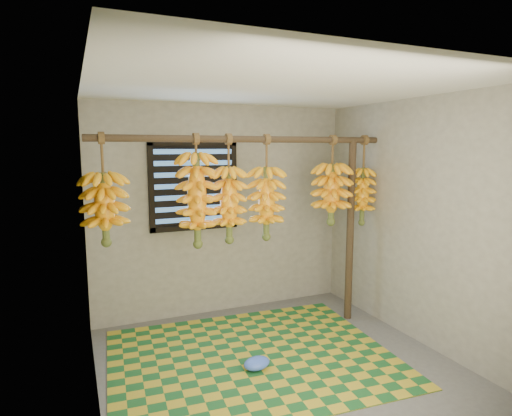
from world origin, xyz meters
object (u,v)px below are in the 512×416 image
banana_bunch_b (197,200)px  banana_bunch_f (362,196)px  banana_bunch_d (266,203)px  banana_bunch_c (229,205)px  support_post (350,232)px  woven_mat (252,357)px  banana_bunch_e (332,194)px  banana_bunch_a (105,209)px  plastic_bag (257,363)px

banana_bunch_b → banana_bunch_f: 1.89m
banana_bunch_b → banana_bunch_d: same height
banana_bunch_c → support_post: bearing=0.0°
woven_mat → banana_bunch_f: bearing=15.8°
woven_mat → support_post: bearing=17.5°
woven_mat → banana_bunch_d: banana_bunch_d is taller
banana_bunch_b → banana_bunch_e: same height
banana_bunch_a → banana_bunch_c: 1.13m
woven_mat → banana_bunch_f: banana_bunch_f is taller
banana_bunch_c → banana_bunch_d: 0.40m
support_post → banana_bunch_e: size_ratio=2.12×
plastic_bag → banana_bunch_f: size_ratio=0.26×
support_post → banana_bunch_e: banana_bunch_e is taller
support_post → banana_bunch_d: banana_bunch_d is taller
support_post → plastic_bag: size_ratio=8.01×
banana_bunch_d → banana_bunch_f: 1.17m
woven_mat → banana_bunch_c: 1.44m
woven_mat → banana_bunch_c: banana_bunch_c is taller
banana_bunch_e → banana_bunch_c: bearing=180.0°
plastic_bag → banana_bunch_e: (1.15, 0.65, 1.37)m
woven_mat → plastic_bag: bearing=-102.1°
woven_mat → plastic_bag: 0.23m
banana_bunch_a → banana_bunch_f: bearing=0.0°
banana_bunch_e → banana_bunch_f: 0.41m
banana_bunch_d → support_post: bearing=0.0°
woven_mat → banana_bunch_a: banana_bunch_a is taller
banana_bunch_c → banana_bunch_a: bearing=-180.0°
support_post → banana_bunch_a: (-2.55, -0.00, 0.40)m
banana_bunch_f → banana_bunch_e: bearing=180.0°
plastic_bag → banana_bunch_b: bearing=116.9°
banana_bunch_b → banana_bunch_f: same height
banana_bunch_d → banana_bunch_f: size_ratio=1.06×
banana_bunch_c → banana_bunch_f: 1.57m
banana_bunch_a → banana_bunch_c: bearing=0.0°
banana_bunch_d → banana_bunch_f: same height
woven_mat → banana_bunch_a: (-1.19, 0.43, 1.39)m
banana_bunch_b → banana_bunch_f: size_ratio=1.08×
banana_bunch_b → banana_bunch_d: size_ratio=1.01×
woven_mat → banana_bunch_b: bearing=131.1°
banana_bunch_f → banana_bunch_b: bearing=180.0°
banana_bunch_d → plastic_bag: bearing=-120.9°
plastic_bag → woven_mat: bearing=77.9°
banana_bunch_b → banana_bunch_f: bearing=0.0°
woven_mat → plastic_bag: size_ratio=10.12×
plastic_bag → banana_bunch_c: (-0.01, 0.65, 1.31)m
support_post → banana_bunch_d: 1.09m
support_post → banana_bunch_b: size_ratio=1.90×
banana_bunch_e → banana_bunch_f: same height
plastic_bag → banana_bunch_b: size_ratio=0.24×
support_post → banana_bunch_b: (-1.73, 0.00, 0.43)m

